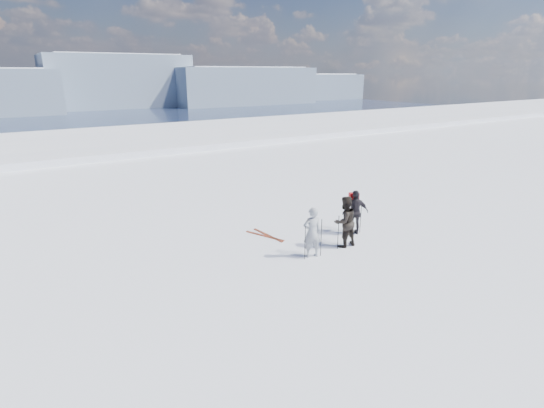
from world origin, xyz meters
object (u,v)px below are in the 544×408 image
(skier_grey, at_px, (312,232))
(skier_pack, at_px, (355,212))
(skier_dark, at_px, (345,222))
(skis_loose, at_px, (266,236))

(skier_grey, distance_m, skier_pack, 2.76)
(skier_pack, bearing_deg, skier_dark, 54.37)
(skier_dark, height_order, skier_pack, skier_dark)
(skier_dark, xyz_separation_m, skis_loose, (-1.80, 2.26, -0.89))
(skier_grey, relative_size, skier_pack, 1.01)
(skier_dark, distance_m, skis_loose, 3.03)
(skier_dark, distance_m, skier_pack, 1.33)
(skier_pack, bearing_deg, skis_loose, -4.75)
(skis_loose, bearing_deg, skier_grey, -82.75)
(skier_dark, height_order, skis_loose, skier_dark)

